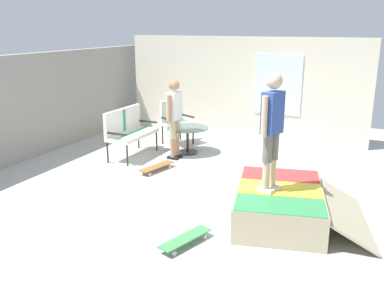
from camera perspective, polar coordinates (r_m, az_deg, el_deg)
name	(u,v)px	position (r m, az deg, el deg)	size (l,w,h in m)	color
ground_plane	(199,193)	(7.19, 0.94, -6.61)	(12.00, 12.00, 0.10)	#B2B2AD
back_wall_cinderblock	(17,109)	(9.17, -22.64, 4.41)	(9.00, 0.20, 2.14)	gray
house_facade	(243,87)	(10.48, 6.94, 7.62)	(0.23, 6.00, 2.43)	beige
skate_ramp	(281,204)	(6.19, 12.01, -7.94)	(2.10, 2.16, 0.48)	tan
patio_bench	(128,128)	(8.93, -8.68, 2.18)	(1.25, 0.56, 1.02)	#2D2823
patio_chair_near_house	(175,118)	(9.82, -2.37, 3.57)	(0.79, 0.76, 1.02)	#2D2823
patio_table	(188,135)	(9.10, -0.60, 1.25)	(0.90, 0.90, 0.57)	#2D2823
person_watching	(174,114)	(8.62, -2.40, 4.15)	(0.48, 0.26, 1.64)	black
person_skater	(272,124)	(5.72, 10.79, 2.65)	(0.46, 0.31, 1.63)	silver
skateboard_by_bench	(157,167)	(8.08, -4.81, -3.08)	(0.82, 0.39, 0.10)	brown
skateboard_spare	(185,239)	(5.46, -0.91, -12.73)	(0.82, 0.44, 0.10)	#3F8C4C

